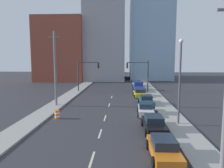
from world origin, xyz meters
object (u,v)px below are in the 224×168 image
(traffic_signal_right, at_px, (142,72))
(pickup_truck_blue, at_px, (139,87))
(sedan_orange, at_px, (164,148))
(sedan_silver, at_px, (137,84))
(sedan_white, at_px, (146,109))
(sedan_teal, at_px, (146,100))
(street_lamp, at_px, (180,76))
(sedan_yellow, at_px, (140,93))
(traffic_barrel, at_px, (57,115))
(sedan_black, at_px, (154,124))
(traffic_signal_left, at_px, (84,71))
(utility_pole_left_mid, at_px, (55,68))

(traffic_signal_right, distance_m, pickup_truck_blue, 3.61)
(sedan_orange, bearing_deg, sedan_silver, 87.99)
(sedan_white, xyz_separation_m, sedan_teal, (0.62, 5.65, -0.01))
(street_lamp, height_order, sedan_teal, street_lamp)
(street_lamp, distance_m, sedan_yellow, 17.03)
(street_lamp, height_order, sedan_orange, street_lamp)
(traffic_barrel, xyz_separation_m, sedan_black, (10.36, -3.58, 0.19))
(sedan_orange, xyz_separation_m, sedan_silver, (0.30, 36.91, 0.01))
(traffic_signal_left, height_order, sedan_white, traffic_signal_left)
(sedan_orange, bearing_deg, utility_pole_left_mid, 127.04)
(street_lamp, height_order, sedan_black, street_lamp)
(traffic_signal_left, height_order, traffic_barrel, traffic_signal_left)
(traffic_signal_left, height_order, pickup_truck_blue, traffic_signal_left)
(sedan_white, bearing_deg, traffic_signal_left, 123.98)
(traffic_barrel, bearing_deg, traffic_signal_left, 91.52)
(sedan_black, xyz_separation_m, sedan_white, (-0.18, 5.97, -0.02))
(utility_pole_left_mid, xyz_separation_m, sedan_teal, (12.90, 1.69, -4.74))
(traffic_barrel, height_order, sedan_teal, sedan_teal)
(traffic_barrel, relative_size, sedan_black, 0.20)
(traffic_barrel, xyz_separation_m, sedan_yellow, (10.28, 14.57, 0.16))
(utility_pole_left_mid, relative_size, street_lamp, 1.20)
(traffic_signal_left, distance_m, traffic_signal_right, 11.60)
(traffic_signal_left, distance_m, street_lamp, 25.60)
(street_lamp, bearing_deg, traffic_signal_right, 95.38)
(utility_pole_left_mid, relative_size, sedan_teal, 2.37)
(street_lamp, bearing_deg, traffic_signal_left, 122.20)
(traffic_barrel, distance_m, sedan_white, 10.46)
(sedan_teal, relative_size, sedan_silver, 0.96)
(pickup_truck_blue, xyz_separation_m, sedan_silver, (-0.01, 6.46, -0.09))
(sedan_orange, relative_size, sedan_silver, 1.01)
(traffic_signal_right, xyz_separation_m, street_lamp, (2.04, -21.65, 0.92))
(sedan_orange, height_order, pickup_truck_blue, pickup_truck_blue)
(sedan_white, relative_size, pickup_truck_blue, 0.70)
(utility_pole_left_mid, bearing_deg, sedan_white, -17.91)
(utility_pole_left_mid, distance_m, sedan_silver, 25.30)
(utility_pole_left_mid, bearing_deg, sedan_yellow, 33.55)
(traffic_signal_right, xyz_separation_m, sedan_teal, (-0.26, -11.95, -3.48))
(sedan_orange, bearing_deg, street_lamp, 67.91)
(street_lamp, bearing_deg, utility_pole_left_mid, 152.22)
(traffic_signal_left, bearing_deg, sedan_white, -58.69)
(sedan_black, distance_m, sedan_white, 5.98)
(traffic_signal_right, relative_size, sedan_yellow, 1.38)
(street_lamp, height_order, pickup_truck_blue, street_lamp)
(sedan_orange, distance_m, pickup_truck_blue, 30.45)
(street_lamp, bearing_deg, sedan_white, 125.89)
(sedan_white, height_order, sedan_teal, sedan_white)
(sedan_black, bearing_deg, traffic_barrel, 159.18)
(traffic_signal_left, relative_size, utility_pole_left_mid, 0.60)
(street_lamp, distance_m, sedan_black, 5.50)
(street_lamp, height_order, sedan_silver, street_lamp)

